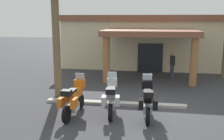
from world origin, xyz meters
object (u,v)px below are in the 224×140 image
motorcycle_silver (111,97)px  palm_tree_roadside (55,11)px  motel_building (151,40)px  motorcycle_black (147,100)px  pedestrian (172,63)px  motorcycle_orange (73,99)px

motorcycle_silver → palm_tree_roadside: palm_tree_roadside is taller
motorcycle_silver → palm_tree_roadside: 5.19m
motel_building → motorcycle_black: (-0.19, -12.15, -1.41)m
palm_tree_roadside → motorcycle_silver: bearing=-35.5°
motorcycle_silver → pedestrian: pedestrian is taller
motorcycle_black → motorcycle_silver: bearing=80.9°
pedestrian → palm_tree_roadside: 8.39m
motel_building → palm_tree_roadside: size_ratio=2.37×
motel_building → motorcycle_orange: (-3.15, -12.42, -1.41)m
pedestrian → motorcycle_orange: bearing=-151.1°
motel_building → pedestrian: (1.36, -5.03, -1.09)m
motorcycle_orange → pedestrian: (4.52, 7.39, 0.32)m
motorcycle_black → pedestrian: (1.55, 7.12, 0.32)m
motorcycle_orange → pedestrian: 8.67m
motel_building → palm_tree_roadside: palm_tree_roadside is taller
motorcycle_silver → motorcycle_black: size_ratio=1.00×
motorcycle_black → motorcycle_orange: bearing=93.1°
motorcycle_orange → motorcycle_black: 2.98m
pedestrian → palm_tree_roadside: size_ratio=0.29×
pedestrian → palm_tree_roadside: (-6.11, -4.74, 3.24)m
palm_tree_roadside → motorcycle_orange: bearing=-59.0°
motel_building → motorcycle_orange: bearing=-102.8°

